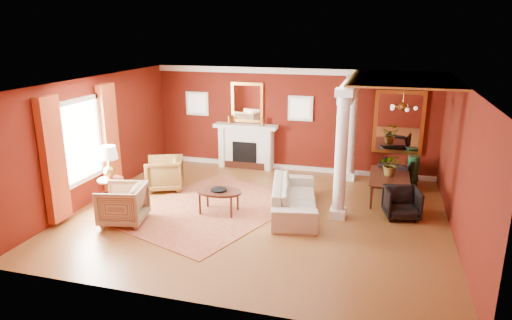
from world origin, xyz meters
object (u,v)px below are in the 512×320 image
(armchair_leopard, at_px, (164,172))
(side_table, at_px, (109,167))
(sofa, at_px, (295,192))
(armchair_stripe, at_px, (122,202))
(coffee_table, at_px, (219,192))
(dining_table, at_px, (391,181))

(armchair_leopard, bearing_deg, side_table, -45.01)
(sofa, height_order, armchair_leopard, sofa)
(sofa, xyz_separation_m, armchair_leopard, (-3.47, 0.60, -0.02))
(sofa, distance_m, armchair_stripe, 3.70)
(sofa, height_order, side_table, side_table)
(armchair_stripe, relative_size, coffee_table, 0.88)
(sofa, xyz_separation_m, side_table, (-4.09, -0.82, 0.49))
(coffee_table, distance_m, dining_table, 4.12)
(armchair_leopard, height_order, dining_table, dining_table)
(armchair_stripe, height_order, side_table, side_table)
(sofa, relative_size, coffee_table, 2.33)
(sofa, bearing_deg, armchair_stripe, 103.40)
(armchair_leopard, xyz_separation_m, side_table, (-0.62, -1.42, 0.51))
(sofa, distance_m, coffee_table, 1.68)
(side_table, bearing_deg, armchair_leopard, 66.50)
(armchair_leopard, relative_size, coffee_table, 0.88)
(armchair_stripe, xyz_separation_m, side_table, (-0.72, 0.71, 0.51))
(sofa, height_order, dining_table, sofa)
(armchair_stripe, xyz_separation_m, dining_table, (5.41, 2.95, 0.00))
(sofa, xyz_separation_m, dining_table, (2.05, 1.42, -0.01))
(armchair_stripe, height_order, dining_table, same)
(sofa, xyz_separation_m, armchair_stripe, (-3.36, -1.54, -0.01))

